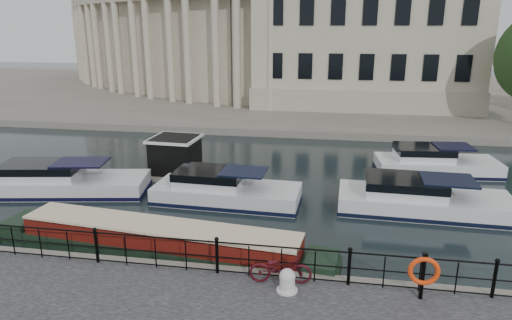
{
  "coord_description": "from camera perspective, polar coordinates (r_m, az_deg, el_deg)",
  "views": [
    {
      "loc": [
        3.29,
        -14.49,
        7.95
      ],
      "look_at": [
        0.5,
        2.0,
        3.0
      ],
      "focal_mm": 32.0,
      "sensor_mm": 36.0,
      "label": 1
    }
  ],
  "objects": [
    {
      "name": "bicycle",
      "position": [
        13.91,
        3.08,
        -13.33
      ],
      "size": [
        1.91,
        0.83,
        0.97
      ],
      "primitive_type": "imported",
      "rotation": [
        0.0,
        0.0,
        1.67
      ],
      "color": "#3E0B13",
      "rests_on": "near_quay"
    },
    {
      "name": "mooring_bollard",
      "position": [
        13.63,
        3.93,
        -14.82
      ],
      "size": [
        0.62,
        0.62,
        0.7
      ],
      "color": "silver",
      "rests_on": "near_quay"
    },
    {
      "name": "narrowboat",
      "position": [
        17.0,
        -11.99,
        -10.4
      ],
      "size": [
        12.95,
        3.09,
        1.48
      ],
      "rotation": [
        0.0,
        0.0,
        -0.11
      ],
      "color": "black",
      "rests_on": "ground_plane"
    },
    {
      "name": "ground_plane",
      "position": [
        16.85,
        -2.87,
        -11.68
      ],
      "size": [
        160.0,
        160.0,
        0.0
      ],
      "primitive_type": "plane",
      "color": "black",
      "rests_on": "ground"
    },
    {
      "name": "cabin_cruisers",
      "position": [
        22.34,
        2.98,
        -3.38
      ],
      "size": [
        26.48,
        9.96,
        1.99
      ],
      "color": "silver",
      "rests_on": "ground_plane"
    },
    {
      "name": "railing",
      "position": [
        14.36,
        -4.9,
        -11.61
      ],
      "size": [
        24.14,
        0.14,
        1.22
      ],
      "color": "black",
      "rests_on": "near_quay"
    },
    {
      "name": "far_bank",
      "position": [
        54.14,
        6.09,
        8.24
      ],
      "size": [
        120.0,
        42.0,
        0.55
      ],
      "primitive_type": "cube",
      "color": "#6B665B",
      "rests_on": "ground_plane"
    },
    {
      "name": "harbour_hut",
      "position": [
        25.42,
        -10.02,
        0.25
      ],
      "size": [
        3.57,
        3.04,
        2.22
      ],
      "rotation": [
        0.0,
        0.0,
        -0.06
      ],
      "color": "#6B665B",
      "rests_on": "ground_plane"
    },
    {
      "name": "civic_building",
      "position": [
        49.39,
        4.8,
        15.37
      ],
      "size": [
        53.55,
        31.84,
        16.85
      ],
      "color": "#ADA38C",
      "rests_on": "far_bank"
    },
    {
      "name": "life_ring_post",
      "position": [
        13.73,
        20.24,
        -12.97
      ],
      "size": [
        0.86,
        0.22,
        1.41
      ],
      "color": "black",
      "rests_on": "near_quay"
    }
  ]
}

